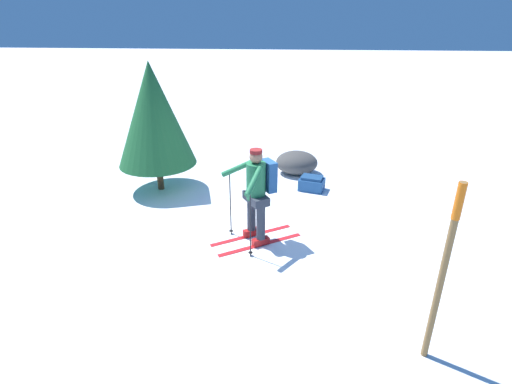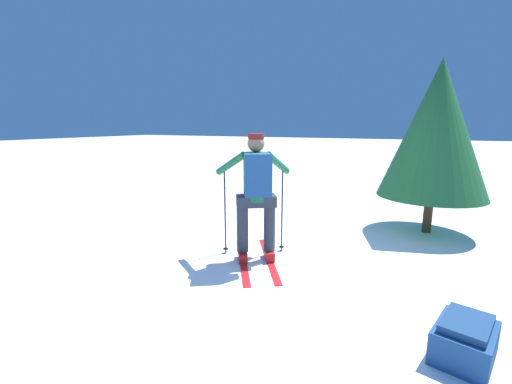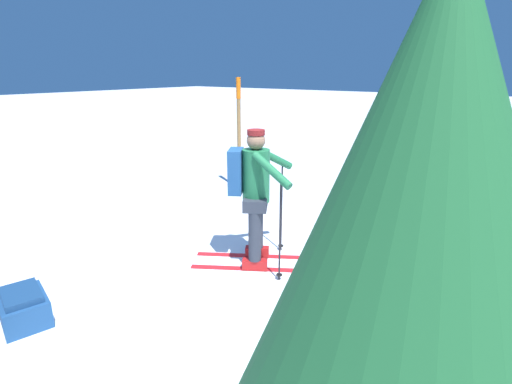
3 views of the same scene
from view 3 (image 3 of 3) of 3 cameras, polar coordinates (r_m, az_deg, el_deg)
ground_plane at (r=4.71m, az=-2.22°, el=-12.33°), size 80.00×80.00×0.00m
skier at (r=4.72m, az=-0.28°, el=0.29°), size 1.57×1.24×1.66m
dropped_backpack at (r=4.52m, az=-30.27°, el=-14.06°), size 0.63×0.52×0.32m
trail_marker at (r=7.81m, az=-2.46°, el=9.33°), size 0.09×0.09×2.18m
pine_tree at (r=1.73m, az=22.56°, el=-5.14°), size 1.67×1.67×2.79m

